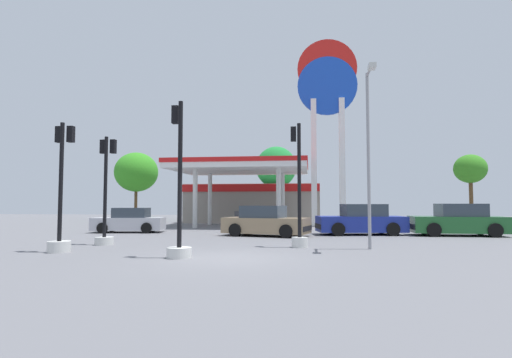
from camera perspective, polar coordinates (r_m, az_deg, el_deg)
The scene contains 15 objects.
ground_plane at distance 12.63m, azimuth -3.83°, elevation -11.03°, with size 90.00×90.00×0.00m, color slate.
gas_station at distance 34.86m, azimuth -0.56°, elevation -2.66°, with size 11.46×13.37×4.64m.
station_pole_sign at distance 30.55m, azimuth 9.99°, elevation 10.22°, with size 4.33×0.56×13.73m.
car_0 at distance 20.93m, azimuth 1.37°, elevation -6.09°, with size 4.63×2.78×1.55m.
car_1 at distance 24.58m, azimuth -17.36°, elevation -5.68°, with size 4.15×2.24×1.41m.
car_2 at distance 23.54m, azimuth 26.48°, elevation -5.32°, with size 4.64×2.16×1.65m.
car_3 at distance 22.46m, azimuth 14.52°, elevation -5.70°, with size 4.79×2.60×1.63m.
traffic_signal_0 at distance 15.62m, azimuth 6.02°, elevation -3.97°, with size 0.63×0.66×4.75m.
traffic_signal_1 at distance 15.54m, azimuth -25.74°, elevation -4.05°, with size 0.76×0.76×4.47m.
traffic_signal_2 at distance 12.78m, azimuth -10.76°, elevation -4.83°, with size 0.76×0.76×4.86m.
traffic_signal_3 at distance 17.58m, azimuth -20.39°, elevation -3.72°, with size 0.74×0.74×4.39m.
tree_0 at distance 42.29m, azimuth -16.46°, elevation 0.92°, with size 4.28×4.28×6.75m.
tree_1 at distance 37.85m, azimuth 2.84°, elevation 1.65°, with size 3.77×3.77×6.96m.
tree_2 at distance 42.72m, azimuth 27.88°, elevation 1.20°, with size 2.91×2.91×6.22m.
corner_streetlamp at distance 15.42m, azimuth 15.59°, elevation 5.22°, with size 0.24×1.48×6.53m.
Camera 1 is at (2.46, -12.27, 1.67)m, focal length 28.48 mm.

